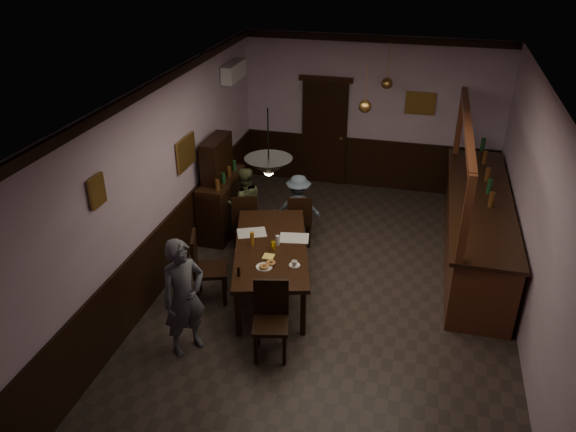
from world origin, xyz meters
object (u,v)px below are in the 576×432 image
(person_standing, at_px, (184,297))
(sideboard, at_px, (221,195))
(bar_counter, at_px, (476,227))
(chair_side, at_px, (204,265))
(pendant_brass_far, at_px, (387,84))
(chair_far_left, at_px, (244,218))
(pendant_iron, at_px, (269,167))
(chair_far_right, at_px, (299,218))
(person_seated_right, at_px, (298,207))
(person_seated_left, at_px, (245,204))
(soda_can, at_px, (273,246))
(coffee_cup, at_px, (294,263))
(chair_near, at_px, (271,315))
(dining_table, at_px, (271,250))
(pendant_brass_mid, at_px, (365,107))

(person_standing, bearing_deg, sideboard, 48.31)
(person_standing, bearing_deg, bar_counter, -12.47)
(chair_side, bearing_deg, pendant_brass_far, -46.87)
(chair_far_left, distance_m, pendant_brass_far, 3.46)
(person_standing, height_order, pendant_iron, pendant_iron)
(chair_far_right, height_order, person_seated_right, person_seated_right)
(person_seated_left, bearing_deg, soda_can, 92.83)
(chair_far_right, relative_size, pendant_brass_far, 1.14)
(pendant_iron, bearing_deg, bar_counter, 41.85)
(person_standing, relative_size, bar_counter, 0.39)
(chair_side, distance_m, coffee_cup, 1.32)
(chair_side, distance_m, pendant_iron, 2.05)
(chair_far_right, distance_m, chair_side, 2.03)
(soda_can, xyz_separation_m, pendant_brass_far, (1.14, 3.42, 1.49))
(chair_near, bearing_deg, chair_far_left, 102.51)
(chair_near, bearing_deg, person_standing, 179.05)
(dining_table, height_order, pendant_brass_mid, pendant_brass_mid)
(chair_side, bearing_deg, chair_far_left, -21.56)
(pendant_iron, bearing_deg, sideboard, 123.61)
(chair_near, bearing_deg, soda_can, 91.21)
(chair_far_left, relative_size, bar_counter, 0.24)
(chair_far_right, height_order, soda_can, chair_far_right)
(soda_can, bearing_deg, pendant_brass_far, 71.58)
(dining_table, xyz_separation_m, coffee_cup, (0.45, -0.44, 0.11))
(pendant_brass_mid, bearing_deg, person_seated_right, -165.04)
(pendant_brass_mid, bearing_deg, chair_far_left, -156.52)
(pendant_iron, bearing_deg, pendant_brass_far, 76.47)
(chair_near, distance_m, person_seated_right, 2.90)
(chair_near, height_order, pendant_brass_mid, pendant_brass_mid)
(soda_can, bearing_deg, person_standing, -117.95)
(person_standing, height_order, person_seated_right, person_standing)
(dining_table, distance_m, person_seated_right, 1.62)
(pendant_iron, relative_size, pendant_brass_far, 1.01)
(person_standing, xyz_separation_m, sideboard, (-0.63, 3.00, -0.10))
(dining_table, relative_size, bar_counter, 0.59)
(dining_table, height_order, chair_side, chair_side)
(bar_counter, bearing_deg, person_seated_right, -179.70)
(chair_side, bearing_deg, bar_counter, -79.40)
(dining_table, relative_size, sideboard, 1.40)
(chair_near, bearing_deg, coffee_cup, 70.73)
(person_standing, xyz_separation_m, pendant_brass_far, (1.88, 4.82, 1.51))
(chair_far_right, height_order, chair_side, chair_side)
(chair_far_right, relative_size, person_standing, 0.59)
(dining_table, xyz_separation_m, soda_can, (0.06, -0.08, 0.12))
(chair_far_right, relative_size, coffee_cup, 11.57)
(sideboard, bearing_deg, pendant_iron, -56.39)
(chair_side, relative_size, coffee_cup, 13.09)
(chair_side, bearing_deg, pendant_iron, -125.49)
(soda_can, bearing_deg, sideboard, 130.54)
(person_seated_left, xyz_separation_m, soda_can, (0.91, -1.46, 0.17))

